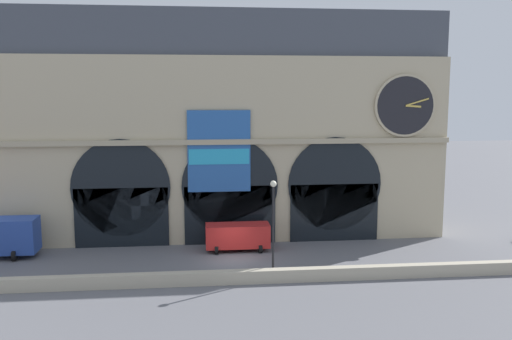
% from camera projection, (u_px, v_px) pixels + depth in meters
% --- Properties ---
extents(ground_plane, '(200.00, 200.00, 0.00)m').
position_uv_depth(ground_plane, '(234.00, 261.00, 42.57)').
color(ground_plane, slate).
extents(quay_parapet_wall, '(90.00, 0.70, 0.90)m').
position_uv_depth(quay_parapet_wall, '(239.00, 277.00, 37.47)').
color(quay_parapet_wall, '#B2A891').
rests_on(quay_parapet_wall, ground).
extents(station_building, '(38.05, 5.95, 19.81)m').
position_uv_depth(station_building, '(228.00, 129.00, 48.88)').
color(station_building, '#BCAD8C').
rests_on(station_building, ground).
extents(van_center, '(5.20, 2.48, 2.20)m').
position_uv_depth(van_center, '(238.00, 236.00, 45.17)').
color(van_center, red).
rests_on(van_center, ground).
extents(street_lamp_quayside, '(0.44, 0.44, 6.90)m').
position_uv_depth(street_lamp_quayside, '(273.00, 216.00, 37.97)').
color(street_lamp_quayside, black).
rests_on(street_lamp_quayside, ground).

